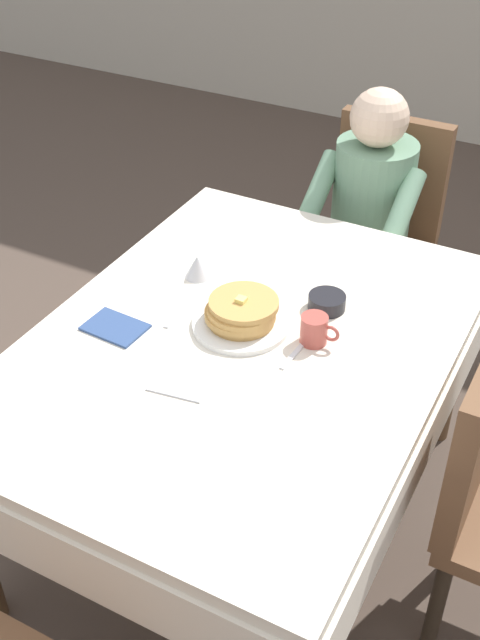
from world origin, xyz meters
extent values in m
plane|color=brown|center=(0.00, 0.00, 0.00)|extent=(14.00, 14.00, 0.00)
cube|color=silver|center=(0.00, 0.00, 0.72)|extent=(1.10, 1.50, 0.04)
cube|color=silver|center=(0.00, -0.76, 0.61)|extent=(1.10, 0.01, 0.18)
cube|color=silver|center=(0.00, 0.76, 0.61)|extent=(1.10, 0.01, 0.18)
cube|color=silver|center=(-0.56, 0.00, 0.61)|extent=(0.01, 1.50, 0.18)
cube|color=silver|center=(0.56, 0.00, 0.61)|extent=(0.01, 1.50, 0.18)
cylinder|color=brown|center=(-0.47, 0.67, 0.35)|extent=(0.07, 0.07, 0.70)
cylinder|color=brown|center=(0.47, 0.67, 0.35)|extent=(0.07, 0.07, 0.70)
cube|color=brown|center=(0.00, 1.07, 0.42)|extent=(0.44, 0.44, 0.05)
cube|color=brown|center=(0.00, 1.27, 0.69)|extent=(0.44, 0.06, 0.48)
cylinder|color=#2D2319|center=(0.18, 0.89, 0.20)|extent=(0.04, 0.04, 0.40)
cylinder|color=#2D2319|center=(-0.18, 0.89, 0.20)|extent=(0.04, 0.04, 0.40)
cylinder|color=#2D2319|center=(0.18, 1.25, 0.20)|extent=(0.04, 0.04, 0.40)
cylinder|color=#2D2319|center=(-0.18, 1.25, 0.20)|extent=(0.04, 0.04, 0.40)
cylinder|color=gray|center=(0.00, 1.05, 0.68)|extent=(0.30, 0.30, 0.46)
sphere|color=beige|center=(0.00, 1.03, 1.02)|extent=(0.21, 0.21, 0.21)
cylinder|color=gray|center=(0.16, 0.91, 0.75)|extent=(0.08, 0.29, 0.23)
cylinder|color=gray|center=(-0.16, 0.91, 0.75)|extent=(0.08, 0.29, 0.23)
cylinder|color=#383D51|center=(0.08, 0.87, 0.23)|extent=(0.10, 0.10, 0.45)
cylinder|color=#383D51|center=(-0.08, 0.87, 0.23)|extent=(0.10, 0.10, 0.45)
cube|color=brown|center=(0.67, 0.00, 0.69)|extent=(0.06, 0.44, 0.48)
cylinder|color=#2D2319|center=(0.69, 0.18, 0.20)|extent=(0.04, 0.04, 0.40)
cylinder|color=#2D2319|center=(0.69, -0.18, 0.20)|extent=(0.04, 0.04, 0.40)
cylinder|color=white|center=(-0.03, 0.05, 0.75)|extent=(0.28, 0.28, 0.02)
cylinder|color=tan|center=(-0.03, 0.05, 0.76)|extent=(0.19, 0.19, 0.02)
cylinder|color=tan|center=(-0.03, 0.05, 0.78)|extent=(0.20, 0.20, 0.02)
cylinder|color=tan|center=(-0.03, 0.05, 0.80)|extent=(0.19, 0.19, 0.02)
cylinder|color=tan|center=(-0.03, 0.06, 0.82)|extent=(0.20, 0.20, 0.02)
cube|color=#F4E072|center=(-0.03, 0.05, 0.83)|extent=(0.03, 0.03, 0.01)
cylinder|color=#B24C42|center=(0.18, 0.08, 0.78)|extent=(0.08, 0.08, 0.08)
torus|color=#B24C42|center=(0.23, 0.08, 0.79)|extent=(0.05, 0.01, 0.05)
cylinder|color=black|center=(0.15, 0.24, 0.76)|extent=(0.11, 0.11, 0.04)
cone|color=silver|center=(-0.27, 0.21, 0.78)|extent=(0.08, 0.08, 0.07)
cube|color=silver|center=(-0.22, 0.03, 0.74)|extent=(0.03, 0.18, 0.00)
cube|color=silver|center=(0.16, 0.03, 0.74)|extent=(0.02, 0.20, 0.00)
cube|color=silver|center=(-0.05, -0.29, 0.74)|extent=(0.15, 0.04, 0.00)
cube|color=#334C7F|center=(-0.34, -0.13, 0.74)|extent=(0.18, 0.13, 0.01)
camera|label=1|loc=(0.81, -1.54, 2.10)|focal=44.49mm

